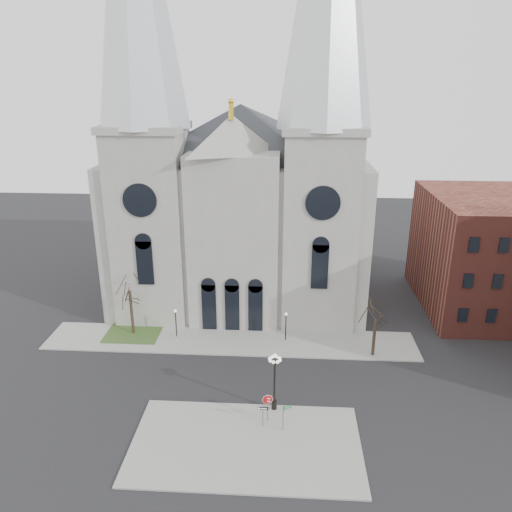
# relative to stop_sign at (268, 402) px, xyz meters

# --- Properties ---
(ground) EXTENTS (160.00, 160.00, 0.00)m
(ground) POSITION_rel_stop_sign_xyz_m (-4.59, 2.12, -1.96)
(ground) COLOR black
(ground) RESTS_ON ground
(sidewalk_near) EXTENTS (18.00, 10.00, 0.14)m
(sidewalk_near) POSITION_rel_stop_sign_xyz_m (-1.59, -2.88, -1.89)
(sidewalk_near) COLOR gray
(sidewalk_near) RESTS_ON ground
(sidewalk_far) EXTENTS (40.00, 6.00, 0.14)m
(sidewalk_far) POSITION_rel_stop_sign_xyz_m (-4.59, 13.12, -1.89)
(sidewalk_far) COLOR gray
(sidewalk_far) RESTS_ON ground
(grass_patch) EXTENTS (6.00, 5.00, 0.18)m
(grass_patch) POSITION_rel_stop_sign_xyz_m (-15.59, 14.12, -1.87)
(grass_patch) COLOR #2E4A1F
(grass_patch) RESTS_ON ground
(cathedral) EXTENTS (33.00, 26.66, 54.00)m
(cathedral) POSITION_rel_stop_sign_xyz_m (-4.59, 24.98, 16.52)
(cathedral) COLOR gray
(cathedral) RESTS_ON ground
(bg_building_brick) EXTENTS (14.00, 18.00, 14.00)m
(bg_building_brick) POSITION_rel_stop_sign_xyz_m (25.41, 24.12, 5.04)
(bg_building_brick) COLOR maroon
(bg_building_brick) RESTS_ON ground
(tree_left) EXTENTS (3.20, 3.20, 7.50)m
(tree_left) POSITION_rel_stop_sign_xyz_m (-15.59, 14.12, 3.62)
(tree_left) COLOR black
(tree_left) RESTS_ON ground
(tree_right) EXTENTS (3.20, 3.20, 6.00)m
(tree_right) POSITION_rel_stop_sign_xyz_m (10.41, 11.12, 2.51)
(tree_right) COLOR black
(tree_right) RESTS_ON ground
(ped_lamp_left) EXTENTS (0.32, 0.32, 3.26)m
(ped_lamp_left) POSITION_rel_stop_sign_xyz_m (-10.59, 13.62, 0.37)
(ped_lamp_left) COLOR black
(ped_lamp_left) RESTS_ON sidewalk_far
(ped_lamp_right) EXTENTS (0.32, 0.32, 3.26)m
(ped_lamp_right) POSITION_rel_stop_sign_xyz_m (1.41, 13.62, 0.37)
(ped_lamp_right) COLOR black
(ped_lamp_right) RESTS_ON sidewalk_far
(stop_sign) EXTENTS (0.91, 0.23, 2.56)m
(stop_sign) POSITION_rel_stop_sign_xyz_m (0.00, 0.00, 0.00)
(stop_sign) COLOR slate
(stop_sign) RESTS_ON sidewalk_near
(globe_lamp) EXTENTS (1.40, 1.40, 5.43)m
(globe_lamp) POSITION_rel_stop_sign_xyz_m (0.50, 1.62, 1.59)
(globe_lamp) COLOR black
(globe_lamp) RESTS_ON sidewalk_near
(one_way_sign) EXTENTS (0.87, 0.08, 1.98)m
(one_way_sign) POSITION_rel_stop_sign_xyz_m (-0.37, -0.70, -0.47)
(one_way_sign) COLOR slate
(one_way_sign) RESTS_ON sidewalk_near
(street_name_sign) EXTENTS (0.69, 0.35, 2.33)m
(street_name_sign) POSITION_rel_stop_sign_xyz_m (1.36, -1.04, -0.45)
(street_name_sign) COLOR slate
(street_name_sign) RESTS_ON sidewalk_near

